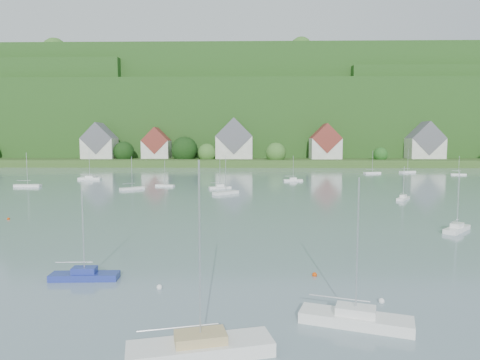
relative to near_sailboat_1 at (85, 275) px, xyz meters
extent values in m
cube|color=#365620|center=(1.77, 168.81, 1.09)|extent=(600.00, 60.00, 3.00)
cube|color=#174315|center=(1.77, 243.81, 19.59)|extent=(620.00, 160.00, 40.00)
cube|color=#174315|center=(11.77, 238.81, 27.59)|extent=(240.00, 130.00, 60.00)
sphere|color=#336324|center=(-5.03, 152.69, 5.25)|extent=(8.19, 8.19, 8.19)
sphere|color=#336324|center=(-50.19, 154.88, 4.70)|extent=(6.49, 6.49, 6.49)
sphere|color=#336324|center=(48.62, 160.89, 6.54)|extent=(12.16, 12.16, 12.16)
sphere|color=#336324|center=(24.76, 148.74, 5.43)|extent=(8.73, 8.73, 8.73)
sphere|color=black|center=(-42.10, 154.67, 5.62)|extent=(9.32, 9.32, 9.32)
sphere|color=#1B5118|center=(69.61, 150.49, 4.61)|extent=(6.24, 6.24, 6.24)
sphere|color=black|center=(91.20, 163.34, 5.24)|extent=(8.16, 8.16, 8.16)
sphere|color=black|center=(-15.23, 155.16, 6.46)|extent=(11.92, 11.92, 11.92)
sphere|color=#336324|center=(-117.94, 197.35, 51.43)|extent=(10.52, 10.52, 10.52)
sphere|color=#1B5118|center=(-82.50, 231.95, 51.39)|extent=(10.29, 10.29, 10.29)
sphere|color=black|center=(-66.39, 220.19, 50.84)|extent=(7.18, 7.18, 7.18)
sphere|color=#1B5118|center=(41.27, 223.83, 59.83)|extent=(12.83, 12.83, 12.83)
sphere|color=#336324|center=(-38.16, 210.98, 59.02)|extent=(8.18, 8.18, 8.18)
sphere|color=#1B5118|center=(2.88, 248.46, 59.82)|extent=(12.73, 12.73, 12.73)
sphere|color=#1B5118|center=(85.17, 213.34, 59.60)|extent=(11.50, 11.50, 11.50)
sphere|color=#1B5118|center=(62.48, 243.69, 60.15)|extent=(14.65, 14.65, 14.65)
sphere|color=#336324|center=(41.02, 200.10, 59.68)|extent=(11.95, 11.95, 11.95)
sphere|color=#1B5118|center=(121.21, 207.38, 59.29)|extent=(9.76, 9.76, 9.76)
sphere|color=#336324|center=(-45.37, 243.10, 58.82)|extent=(7.07, 7.07, 7.07)
sphere|color=black|center=(-1.70, 212.11, 59.02)|extent=(8.21, 8.21, 8.21)
sphere|color=#336324|center=(-21.05, 235.90, 59.73)|extent=(12.24, 12.24, 12.24)
sphere|color=#336324|center=(116.28, 211.78, 59.16)|extent=(9.00, 9.00, 9.00)
sphere|color=#336324|center=(-93.73, 204.70, 59.97)|extent=(13.65, 13.65, 13.65)
sphere|color=#1B5118|center=(102.80, 226.78, 58.99)|extent=(8.03, 8.03, 8.03)
sphere|color=#336324|center=(102.25, 227.17, 48.21)|extent=(14.97, 14.97, 14.97)
sphere|color=#1B5118|center=(80.44, 224.63, 47.30)|extent=(9.78, 9.78, 9.78)
sphere|color=#1B5118|center=(121.45, 223.52, 47.69)|extent=(12.02, 12.02, 12.02)
sphere|color=#1B5118|center=(124.20, 191.54, 47.80)|extent=(12.65, 12.65, 12.65)
sphere|color=#336324|center=(100.91, 216.03, 47.24)|extent=(9.48, 9.48, 9.48)
sphere|color=#1B5118|center=(-38.21, 230.94, 41.69)|extent=(12.01, 12.01, 12.01)
sphere|color=black|center=(120.44, 221.16, 42.23)|extent=(15.08, 15.08, 15.08)
sphere|color=#336324|center=(110.18, 236.83, 42.39)|extent=(15.99, 15.99, 15.99)
sphere|color=black|center=(-1.93, 241.01, 42.34)|extent=(15.72, 15.72, 15.72)
sphere|color=#1B5118|center=(12.65, 236.73, 41.43)|extent=(10.54, 10.54, 10.54)
cube|color=beige|center=(-53.23, 155.81, 7.09)|extent=(14.00, 10.00, 9.00)
cube|color=#5A5A62|center=(-53.23, 155.81, 11.59)|extent=(14.00, 10.40, 14.00)
cube|color=beige|center=(-28.23, 157.81, 6.59)|extent=(12.00, 9.00, 8.00)
cube|color=maroon|center=(-28.23, 157.81, 10.59)|extent=(12.00, 9.36, 12.00)
cube|color=beige|center=(6.77, 156.81, 7.59)|extent=(16.00, 11.00, 10.00)
cube|color=#5A5A62|center=(6.77, 156.81, 12.59)|extent=(16.00, 11.44, 16.00)
cube|color=beige|center=(46.77, 154.81, 7.09)|extent=(13.00, 10.00, 9.00)
cube|color=maroon|center=(46.77, 154.81, 11.59)|extent=(13.00, 10.40, 13.00)
cube|color=beige|center=(91.77, 158.81, 7.09)|extent=(15.00, 10.00, 9.00)
cube|color=#5A5A62|center=(91.77, 158.81, 11.59)|extent=(15.00, 10.40, 15.00)
cube|color=navy|center=(0.00, 0.00, -0.14)|extent=(5.47, 1.80, 0.54)
cube|color=navy|center=(0.00, 0.00, 0.38)|extent=(1.94, 1.16, 0.50)
cylinder|color=silver|center=(0.00, 0.00, 3.50)|extent=(0.10, 0.10, 6.75)
cylinder|color=silver|center=(-0.81, -0.04, 1.03)|extent=(2.97, 0.24, 0.08)
cube|color=white|center=(10.76, -12.01, -0.03)|extent=(7.89, 3.95, 0.76)
cube|color=tan|center=(10.76, -12.01, 0.60)|extent=(2.95, 2.10, 0.50)
cylinder|color=silver|center=(10.76, -12.01, 5.09)|extent=(0.10, 0.10, 9.49)
cylinder|color=silver|center=(9.65, -12.29, 1.25)|extent=(4.07, 1.12, 0.08)
cube|color=white|center=(38.99, 19.09, -0.14)|extent=(4.85, 5.03, 0.55)
cube|color=white|center=(38.99, 19.09, 0.38)|extent=(2.09, 2.13, 0.50)
cylinder|color=silver|center=(38.99, 19.09, 3.54)|extent=(0.10, 0.10, 6.82)
cylinder|color=silver|center=(38.43, 18.50, 1.03)|extent=(2.11, 2.24, 0.08)
cube|color=white|center=(19.77, -8.10, -0.08)|extent=(6.95, 3.89, 0.67)
cube|color=white|center=(19.77, -8.10, 0.51)|extent=(2.64, 1.99, 0.50)
cylinder|color=silver|center=(19.77, -8.10, 4.44)|extent=(0.10, 0.10, 8.37)
cylinder|color=silver|center=(18.82, -7.78, 1.16)|extent=(3.52, 1.24, 0.08)
sphere|color=white|center=(6.49, -2.04, -0.41)|extent=(0.44, 0.44, 0.44)
sphere|color=#DA4205|center=(18.73, 1.29, -0.41)|extent=(0.41, 0.41, 0.41)
sphere|color=#DA4205|center=(-20.83, 25.66, -0.41)|extent=(0.39, 0.39, 0.39)
sphere|color=white|center=(22.48, -4.46, -0.41)|extent=(0.42, 0.42, 0.42)
cube|color=white|center=(8.46, 54.92, -0.12)|extent=(5.53, 5.20, 0.59)
cylinder|color=silver|center=(8.46, 54.92, 3.89)|extent=(0.10, 0.10, 7.42)
cylinder|color=silver|center=(7.79, 54.32, 1.08)|extent=(2.48, 2.24, 0.08)
cube|color=white|center=(-31.85, 86.19, -0.09)|extent=(6.54, 2.15, 0.65)
cube|color=white|center=(-31.85, 86.19, 0.48)|extent=(2.32, 1.38, 0.50)
cylinder|color=silver|center=(-31.85, 86.19, 4.26)|extent=(0.10, 0.10, 8.06)
cylinder|color=silver|center=(-32.82, 86.25, 1.13)|extent=(3.55, 0.27, 0.08)
cube|color=white|center=(67.94, 114.15, -0.11)|extent=(6.27, 4.21, 0.61)
cylinder|color=silver|center=(67.94, 114.15, 4.03)|extent=(0.10, 0.10, 7.67)
cylinder|color=silver|center=(67.11, 113.75, 1.10)|extent=(3.07, 1.54, 0.08)
cube|color=white|center=(42.47, 47.22, -0.18)|extent=(3.74, 4.61, 0.47)
cube|color=white|center=(42.47, 47.22, 0.31)|extent=(1.69, 1.87, 0.50)
cylinder|color=silver|center=(42.47, 47.22, 2.99)|extent=(0.10, 0.10, 5.86)
cylinder|color=silver|center=(42.08, 46.64, 0.96)|extent=(1.53, 2.17, 0.08)
cube|color=white|center=(-7.12, 69.32, -0.18)|extent=(4.82, 2.23, 0.46)
cylinder|color=silver|center=(-7.12, 69.32, 2.96)|extent=(0.10, 0.10, 5.81)
cylinder|color=silver|center=(-7.80, 69.46, 0.95)|extent=(2.52, 0.60, 0.08)
cube|color=white|center=(-13.26, 62.44, -0.13)|extent=(5.19, 4.91, 0.56)
cylinder|color=silver|center=(-13.26, 62.44, 3.63)|extent=(0.10, 0.10, 6.98)
cylinder|color=silver|center=(-13.88, 61.88, 1.04)|extent=(2.33, 2.12, 0.08)
cube|color=white|center=(6.58, 64.74, -0.16)|extent=(5.32, 2.84, 0.51)
cube|color=white|center=(6.58, 64.74, 0.35)|extent=(2.01, 1.48, 0.50)
cylinder|color=silver|center=(6.58, 64.74, 3.30)|extent=(0.10, 0.10, 6.41)
cylinder|color=silver|center=(5.85, 64.52, 1.00)|extent=(2.72, 0.88, 0.08)
cube|color=white|center=(-40.06, 67.76, -0.11)|extent=(6.17, 1.91, 0.61)
cylinder|color=silver|center=(-40.06, 67.76, 4.02)|extent=(0.10, 0.10, 7.64)
cylinder|color=silver|center=(-40.98, 67.73, 1.10)|extent=(3.36, 0.19, 0.08)
cube|color=white|center=(54.63, 109.86, -0.13)|extent=(5.91, 3.01, 0.57)
cylinder|color=silver|center=(54.63, 109.86, 3.72)|extent=(0.10, 0.10, 7.12)
cylinder|color=silver|center=(53.81, 109.64, 1.06)|extent=(3.05, 0.89, 0.08)
cube|color=white|center=(25.40, 83.15, -0.15)|extent=(5.32, 2.04, 0.52)
cube|color=white|center=(25.40, 83.15, 0.36)|extent=(1.92, 1.22, 0.50)
cylinder|color=silver|center=(25.40, 83.15, 3.35)|extent=(0.10, 0.10, 6.48)
cylinder|color=silver|center=(24.63, 83.06, 1.01)|extent=(2.84, 0.41, 0.08)
cube|color=white|center=(80.81, 104.87, -0.18)|extent=(4.76, 2.41, 0.46)
cylinder|color=silver|center=(80.81, 104.87, 2.91)|extent=(0.10, 0.10, 5.73)
cylinder|color=silver|center=(80.15, 105.04, 0.95)|extent=(2.46, 0.72, 0.08)
camera|label=1|loc=(13.25, -33.28, 10.83)|focal=31.93mm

